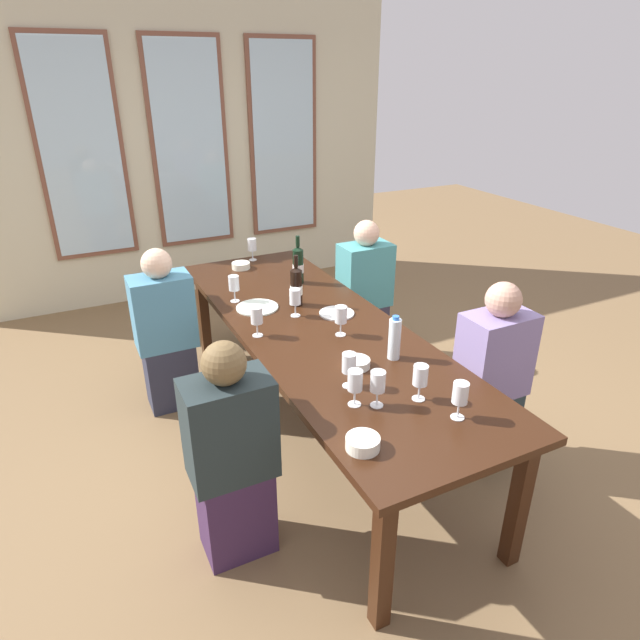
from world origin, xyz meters
The scene contains 25 objects.
ground_plane centered at (0.00, 0.00, 0.00)m, with size 12.00×12.00×0.00m, color brown.
back_wall_with_windows centered at (0.00, 2.77, 1.45)m, with size 4.11×0.10×2.90m.
dining_table centered at (0.00, 0.00, 0.68)m, with size 0.91×2.79×0.74m.
white_plate_0 centered at (-0.23, 0.41, 0.74)m, with size 0.26×0.26×0.01m, color white.
white_plate_1 centered at (0.18, 0.11, 0.74)m, with size 0.22×0.22×0.01m, color white.
wine_bottle_0 centered at (0.02, 0.35, 0.87)m, with size 0.08×0.08×0.33m.
wine_bottle_1 centered at (0.19, 0.70, 0.87)m, with size 0.08×0.08×0.34m.
tasting_bowl_0 centered at (-0.04, -0.51, 0.76)m, with size 0.14×0.14×0.04m, color white.
tasting_bowl_1 centered at (-0.08, 1.16, 0.76)m, with size 0.14×0.14×0.05m, color white.
tasting_bowl_2 centered at (-0.34, -1.08, 0.77)m, with size 0.14×0.14×0.05m, color white.
water_bottle centered at (0.18, -0.51, 0.85)m, with size 0.06×0.06×0.24m.
wine_glass_0 centered at (0.14, -1.08, 0.86)m, with size 0.07×0.07×0.17m.
wine_glass_1 centered at (-0.32, 0.57, 0.86)m, with size 0.07×0.07×0.17m.
wine_glass_2 centered at (-0.36, 0.04, 0.86)m, with size 0.07×0.07×0.17m.
wine_glass_3 centered at (0.07, 1.31, 0.86)m, with size 0.07×0.07×0.17m.
wine_glass_4 centered at (0.06, -0.15, 0.86)m, with size 0.07×0.07×0.17m.
wine_glass_5 centered at (-0.06, 0.20, 0.86)m, with size 0.07×0.07×0.17m.
wine_glass_6 centered at (0.07, -0.89, 0.86)m, with size 0.07×0.07×0.17m.
wine_glass_7 centered at (-0.16, -0.65, 0.86)m, with size 0.07×0.07×0.17m.
wine_glass_8 centered at (-0.21, -0.80, 0.86)m, with size 0.07×0.07×0.17m.
wine_glass_9 centered at (-0.13, -0.85, 0.86)m, with size 0.07×0.07×0.17m.
seated_person_0 centered at (-0.75, 0.73, 0.53)m, with size 0.38×0.24×1.11m.
seated_person_1 centered at (0.75, 0.74, 0.53)m, with size 0.38×0.24×1.11m.
seated_person_2 centered at (-0.75, -0.66, 0.53)m, with size 0.38×0.24×1.11m.
seated_person_3 centered at (0.75, -0.65, 0.53)m, with size 0.38×0.24×1.11m.
Camera 1 is at (-1.26, -2.57, 2.12)m, focal length 30.61 mm.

